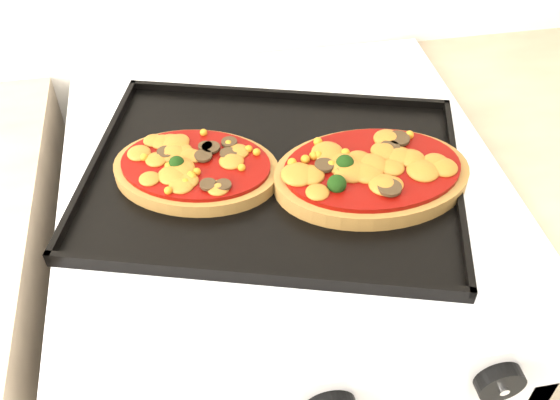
{
  "coord_description": "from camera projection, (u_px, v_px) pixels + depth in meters",
  "views": [
    {
      "loc": [
        -0.09,
        1.07,
        1.47
      ],
      "look_at": [
        0.02,
        1.63,
        0.92
      ],
      "focal_mm": 40.0,
      "sensor_mm": 36.0,
      "label": 1
    }
  ],
  "objects": [
    {
      "name": "pizza_right",
      "position": [
        372.0,
        172.0,
        0.8
      ],
      "size": [
        0.26,
        0.18,
        0.04
      ],
      "primitive_type": null,
      "rotation": [
        0.0,
        0.0,
        -0.03
      ],
      "color": "olive",
      "rests_on": "baking_tray"
    },
    {
      "name": "pizza_left",
      "position": [
        196.0,
        167.0,
        0.81
      ],
      "size": [
        0.25,
        0.21,
        0.03
      ],
      "primitive_type": null,
      "rotation": [
        0.0,
        0.0,
        -0.31
      ],
      "color": "olive",
      "rests_on": "baking_tray"
    },
    {
      "name": "baking_tray",
      "position": [
        273.0,
        173.0,
        0.82
      ],
      "size": [
        0.57,
        0.48,
        0.02
      ],
      "primitive_type": "cube",
      "rotation": [
        0.0,
        0.0,
        -0.29
      ],
      "color": "black",
      "rests_on": "stove"
    },
    {
      "name": "stove",
      "position": [
        282.0,
        349.0,
        1.17
      ],
      "size": [
        0.6,
        0.6,
        0.91
      ],
      "primitive_type": "cube",
      "color": "silver",
      "rests_on": "floor"
    },
    {
      "name": "control_panel",
      "position": [
        335.0,
        393.0,
        0.67
      ],
      "size": [
        0.6,
        0.02,
        0.09
      ],
      "primitive_type": "cube",
      "color": "silver",
      "rests_on": "stove"
    },
    {
      "name": "knob_right",
      "position": [
        500.0,
        382.0,
        0.68
      ],
      "size": [
        0.05,
        0.02,
        0.05
      ],
      "primitive_type": "cylinder",
      "rotation": [
        1.57,
        0.0,
        0.0
      ],
      "color": "black",
      "rests_on": "control_panel"
    }
  ]
}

